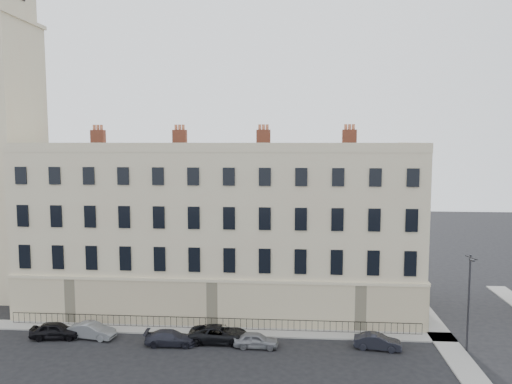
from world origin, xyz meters
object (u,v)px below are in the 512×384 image
at_px(car_c, 171,338).
at_px(car_b, 92,331).
at_px(streetlamp, 469,298).
at_px(car_a, 56,330).
at_px(car_e, 256,340).
at_px(car_d, 219,334).
at_px(car_f, 377,342).

bearing_deg(car_c, car_b, 80.04).
distance_m(car_b, streetlamp, 29.66).
relative_size(car_a, car_e, 1.14).
bearing_deg(streetlamp, car_e, 166.84).
distance_m(car_c, car_d, 3.82).
bearing_deg(car_b, car_e, -84.44).
bearing_deg(car_a, car_d, -95.92).
bearing_deg(streetlamp, car_a, 165.01).
height_order(car_b, car_f, car_b).
distance_m(car_d, car_e, 3.11).
relative_size(car_c, car_d, 0.84).
distance_m(car_a, car_c, 9.64).
xyz_separation_m(car_a, car_d, (13.34, 0.26, -0.01)).
height_order(car_e, car_f, car_e).
distance_m(car_c, car_f, 16.05).
bearing_deg(car_c, car_e, -92.05).
height_order(car_a, car_c, car_a).
height_order(car_b, car_e, car_b).
bearing_deg(car_a, car_e, -98.96).
distance_m(car_b, car_f, 22.76).
bearing_deg(car_a, streetlamp, -97.17).
bearing_deg(car_f, car_c, 100.20).
distance_m(car_d, car_f, 12.33).
relative_size(car_b, car_c, 0.95).
bearing_deg(car_d, car_b, 89.65).
relative_size(car_b, streetlamp, 0.51).
bearing_deg(streetlamp, car_b, 164.49).
relative_size(car_a, car_c, 0.98).
bearing_deg(car_a, car_b, -91.95).
height_order(car_c, car_f, car_f).
height_order(car_b, car_d, car_d).
relative_size(car_b, car_d, 0.80).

